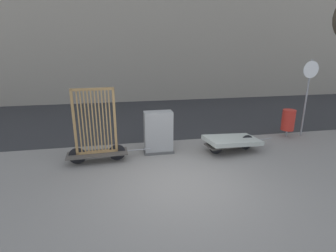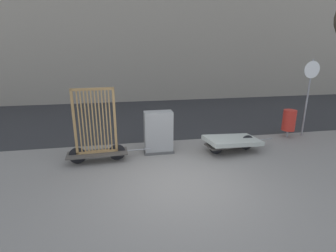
{
  "view_description": "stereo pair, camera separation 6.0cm",
  "coord_description": "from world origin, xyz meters",
  "px_view_note": "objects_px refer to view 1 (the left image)",
  "views": [
    {
      "loc": [
        -1.43,
        -5.65,
        3.26
      ],
      "look_at": [
        0.0,
        1.72,
        0.98
      ],
      "focal_mm": 28.0,
      "sensor_mm": 36.0,
      "label": 1
    },
    {
      "loc": [
        -1.37,
        -5.66,
        3.26
      ],
      "look_at": [
        0.0,
        1.72,
        0.98
      ],
      "focal_mm": 28.0,
      "sensor_mm": 36.0,
      "label": 2
    }
  ],
  "objects_px": {
    "utility_cabinet": "(158,134)",
    "sign_post": "(308,87)",
    "bike_cart_with_mattress": "(232,141)",
    "bike_cart_with_bedframe": "(96,137)",
    "trash_bin": "(288,120)"
  },
  "relations": [
    {
      "from": "bike_cart_with_bedframe",
      "to": "sign_post",
      "type": "distance_m",
      "value": 7.64
    },
    {
      "from": "bike_cart_with_bedframe",
      "to": "bike_cart_with_mattress",
      "type": "height_order",
      "value": "bike_cart_with_bedframe"
    },
    {
      "from": "bike_cart_with_bedframe",
      "to": "utility_cabinet",
      "type": "relative_size",
      "value": 1.82
    },
    {
      "from": "bike_cart_with_bedframe",
      "to": "trash_bin",
      "type": "relative_size",
      "value": 2.38
    },
    {
      "from": "bike_cart_with_bedframe",
      "to": "bike_cart_with_mattress",
      "type": "bearing_deg",
      "value": -2.81
    },
    {
      "from": "trash_bin",
      "to": "sign_post",
      "type": "bearing_deg",
      "value": -0.78
    },
    {
      "from": "bike_cart_with_mattress",
      "to": "sign_post",
      "type": "bearing_deg",
      "value": 7.94
    },
    {
      "from": "sign_post",
      "to": "utility_cabinet",
      "type": "bearing_deg",
      "value": -173.73
    },
    {
      "from": "trash_bin",
      "to": "bike_cart_with_bedframe",
      "type": "bearing_deg",
      "value": -171.56
    },
    {
      "from": "utility_cabinet",
      "to": "sign_post",
      "type": "distance_m",
      "value": 5.8
    },
    {
      "from": "sign_post",
      "to": "bike_cart_with_bedframe",
      "type": "bearing_deg",
      "value": -172.31
    },
    {
      "from": "bike_cart_with_mattress",
      "to": "utility_cabinet",
      "type": "relative_size",
      "value": 1.86
    },
    {
      "from": "utility_cabinet",
      "to": "sign_post",
      "type": "xyz_separation_m",
      "value": [
        5.63,
        0.62,
        1.23
      ]
    },
    {
      "from": "bike_cart_with_mattress",
      "to": "utility_cabinet",
      "type": "distance_m",
      "value": 2.39
    },
    {
      "from": "bike_cart_with_mattress",
      "to": "utility_cabinet",
      "type": "height_order",
      "value": "utility_cabinet"
    }
  ]
}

